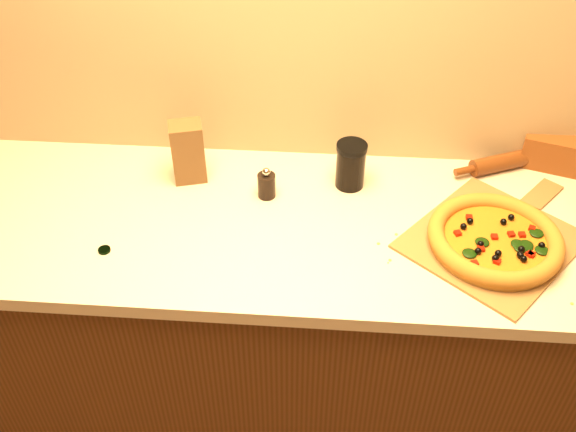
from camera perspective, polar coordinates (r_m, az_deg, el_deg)
The scene contains 9 objects.
cabinet at distance 2.10m, azimuth 0.20°, elevation -10.12°, with size 2.80×0.65×0.86m, color #46280F.
countertop at distance 1.77m, azimuth 0.24°, elevation -0.91°, with size 2.84×0.68×0.04m, color #BEAF94.
pizza_peel at distance 1.79m, azimuth 17.89°, elevation -1.90°, with size 0.55×0.56×0.01m.
pizza at distance 1.74m, azimuth 17.91°, elevation -1.97°, with size 0.35×0.35×0.05m.
bottle_cap at distance 1.74m, azimuth -16.01°, elevation -2.92°, with size 0.03×0.03×0.01m, color black.
pepper_grinder at distance 1.82m, azimuth -1.92°, elevation 2.80°, with size 0.05×0.05×0.10m.
rolling_pin at distance 2.05m, azimuth 19.18°, elevation 4.69°, with size 0.36×0.17×0.05m.
paper_bag at distance 1.88m, azimuth -8.90°, elevation 5.65°, with size 0.09×0.07×0.19m, color brown.
dark_jar at distance 1.85m, azimuth 5.59°, elevation 4.54°, with size 0.09×0.09×0.14m.
Camera 1 is at (0.09, 0.10, 2.06)m, focal length 40.00 mm.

